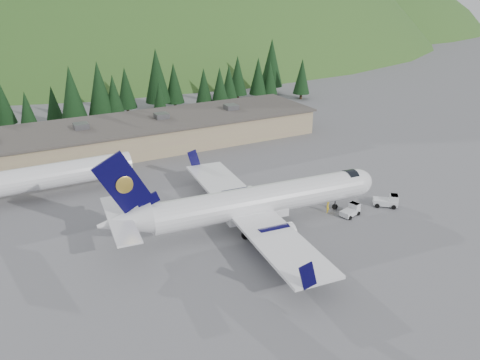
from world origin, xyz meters
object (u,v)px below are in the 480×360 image
(terminal_building, at_px, (137,134))
(baggage_tug_b, at_px, (388,201))
(airliner, at_px, (254,202))
(second_airliner, at_px, (33,178))
(baggage_tug_a, at_px, (351,210))
(ramp_worker, at_px, (328,207))

(terminal_building, bearing_deg, baggage_tug_b, -60.78)
(airliner, bearing_deg, second_airliner, 142.58)
(airliner, height_order, baggage_tug_b, airliner)
(baggage_tug_a, distance_m, baggage_tug_b, 6.36)
(baggage_tug_b, relative_size, terminal_building, 0.05)
(airliner, relative_size, terminal_building, 0.53)
(airliner, bearing_deg, baggage_tug_b, -5.93)
(baggage_tug_b, xyz_separation_m, ramp_worker, (-8.69, 2.38, 0.06))
(baggage_tug_a, bearing_deg, airliner, 149.85)
(airliner, relative_size, second_airliner, 1.36)
(second_airliner, xyz_separation_m, baggage_tug_a, (36.89, -25.43, -2.64))
(second_airliner, xyz_separation_m, ramp_worker, (34.55, -23.32, -2.48))
(second_airliner, distance_m, baggage_tug_b, 50.37)
(baggage_tug_a, bearing_deg, terminal_building, 97.25)
(ramp_worker, bearing_deg, terminal_building, -112.40)
(terminal_building, distance_m, ramp_worker, 42.00)
(baggage_tug_a, relative_size, baggage_tug_b, 0.87)
(baggage_tug_b, height_order, terminal_building, terminal_building)
(baggage_tug_b, bearing_deg, terminal_building, 159.39)
(terminal_building, bearing_deg, baggage_tug_a, -67.72)
(baggage_tug_a, height_order, terminal_building, terminal_building)
(ramp_worker, bearing_deg, airliner, -50.38)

